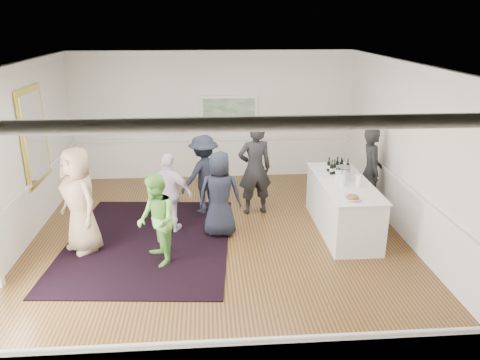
{
  "coord_description": "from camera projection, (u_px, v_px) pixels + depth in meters",
  "views": [
    {
      "loc": [
        -0.18,
        -7.65,
        3.95
      ],
      "look_at": [
        0.4,
        0.2,
        1.19
      ],
      "focal_mm": 35.0,
      "sensor_mm": 36.0,
      "label": 1
    }
  ],
  "objects": [
    {
      "name": "floor",
      "position": [
        219.0,
        246.0,
        8.52
      ],
      "size": [
        8.0,
        8.0,
        0.0
      ],
      "primitive_type": "plane",
      "color": "brown",
      "rests_on": "ground"
    },
    {
      "name": "ceiling",
      "position": [
        216.0,
        66.0,
        7.46
      ],
      "size": [
        7.0,
        8.0,
        0.02
      ],
      "primitive_type": "cube",
      "color": "white",
      "rests_on": "wall_back"
    },
    {
      "name": "wall_left",
      "position": [
        6.0,
        167.0,
        7.74
      ],
      "size": [
        0.02,
        8.0,
        3.2
      ],
      "primitive_type": "cube",
      "color": "white",
      "rests_on": "floor"
    },
    {
      "name": "wall_right",
      "position": [
        416.0,
        158.0,
        8.24
      ],
      "size": [
        0.02,
        8.0,
        3.2
      ],
      "primitive_type": "cube",
      "color": "white",
      "rests_on": "floor"
    },
    {
      "name": "wall_back",
      "position": [
        213.0,
        116.0,
        11.76
      ],
      "size": [
        7.0,
        0.02,
        3.2
      ],
      "primitive_type": "cube",
      "color": "white",
      "rests_on": "floor"
    },
    {
      "name": "wall_front",
      "position": [
        230.0,
        291.0,
        4.22
      ],
      "size": [
        7.0,
        0.02,
        3.2
      ],
      "primitive_type": "cube",
      "color": "white",
      "rests_on": "floor"
    },
    {
      "name": "wainscoting",
      "position": [
        218.0,
        221.0,
        8.35
      ],
      "size": [
        7.0,
        8.0,
        1.0
      ],
      "primitive_type": null,
      "color": "white",
      "rests_on": "floor"
    },
    {
      "name": "mirror",
      "position": [
        34.0,
        136.0,
        8.91
      ],
      "size": [
        0.05,
        1.25,
        1.85
      ],
      "color": "yellow",
      "rests_on": "wall_left"
    },
    {
      "name": "landscape_painting",
      "position": [
        229.0,
        109.0,
        11.67
      ],
      "size": [
        1.44,
        0.06,
        0.66
      ],
      "color": "white",
      "rests_on": "wall_back"
    },
    {
      "name": "area_rug",
      "position": [
        149.0,
        241.0,
        8.67
      ],
      "size": [
        3.27,
        4.11,
        0.02
      ],
      "primitive_type": "cube",
      "rotation": [
        0.0,
        0.0,
        -0.08
      ],
      "color": "black",
      "rests_on": "floor"
    },
    {
      "name": "serving_table",
      "position": [
        342.0,
        205.0,
        9.02
      ],
      "size": [
        0.94,
        2.47,
        1.0
      ],
      "color": "white",
      "rests_on": "floor"
    },
    {
      "name": "bartender",
      "position": [
        371.0,
        171.0,
        9.67
      ],
      "size": [
        0.52,
        0.73,
        1.86
      ],
      "primitive_type": "imported",
      "rotation": [
        0.0,
        0.0,
        1.45
      ],
      "color": "black",
      "rests_on": "floor"
    },
    {
      "name": "guest_tan",
      "position": [
        80.0,
        200.0,
        8.08
      ],
      "size": [
        1.07,
        1.09,
        1.9
      ],
      "primitive_type": "imported",
      "rotation": [
        0.0,
        0.0,
        -0.83
      ],
      "color": "#9F8263",
      "rests_on": "floor"
    },
    {
      "name": "guest_green",
      "position": [
        156.0,
        220.0,
        7.69
      ],
      "size": [
        0.81,
        0.91,
        1.56
      ],
      "primitive_type": "imported",
      "rotation": [
        0.0,
        0.0,
        -1.23
      ],
      "color": "#67B749",
      "rests_on": "floor"
    },
    {
      "name": "guest_lilac",
      "position": [
        170.0,
        193.0,
        8.88
      ],
      "size": [
        0.98,
        0.67,
        1.55
      ],
      "primitive_type": "imported",
      "rotation": [
        0.0,
        0.0,
        2.79
      ],
      "color": "silver",
      "rests_on": "floor"
    },
    {
      "name": "guest_dark_a",
      "position": [
        204.0,
        174.0,
        9.76
      ],
      "size": [
        1.24,
        1.15,
        1.68
      ],
      "primitive_type": "imported",
      "rotation": [
        0.0,
        0.0,
        3.79
      ],
      "color": "black",
      "rests_on": "floor"
    },
    {
      "name": "guest_dark_b",
      "position": [
        255.0,
        169.0,
        9.67
      ],
      "size": [
        0.78,
        0.58,
        1.96
      ],
      "primitive_type": "imported",
      "rotation": [
        0.0,
        0.0,
        3.31
      ],
      "color": "black",
      "rests_on": "floor"
    },
    {
      "name": "guest_navy",
      "position": [
        220.0,
        194.0,
        8.72
      ],
      "size": [
        0.86,
        0.63,
        1.64
      ],
      "primitive_type": "imported",
      "rotation": [
        0.0,
        0.0,
        3.0
      ],
      "color": "black",
      "rests_on": "floor"
    },
    {
      "name": "wine_bottles",
      "position": [
        338.0,
        165.0,
        9.31
      ],
      "size": [
        0.42,
        0.3,
        0.31
      ],
      "color": "black",
      "rests_on": "serving_table"
    },
    {
      "name": "juice_pitchers",
      "position": [
        347.0,
        179.0,
        8.63
      ],
      "size": [
        0.43,
        0.37,
        0.24
      ],
      "color": "#61AE3E",
      "rests_on": "serving_table"
    },
    {
      "name": "ice_bucket",
      "position": [
        343.0,
        173.0,
        8.96
      ],
      "size": [
        0.26,
        0.26,
        0.25
      ],
      "primitive_type": "cylinder",
      "color": "silver",
      "rests_on": "serving_table"
    },
    {
      "name": "nut_bowl",
      "position": [
        353.0,
        198.0,
        7.93
      ],
      "size": [
        0.27,
        0.27,
        0.07
      ],
      "color": "white",
      "rests_on": "serving_table"
    }
  ]
}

